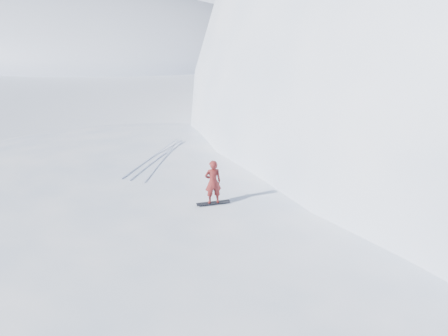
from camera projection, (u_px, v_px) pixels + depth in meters
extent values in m
plane|color=white|center=(132.00, 246.00, 17.04)|extent=(400.00, 400.00, 0.00)
ellipsoid|color=white|center=(187.00, 219.00, 19.17)|extent=(36.00, 28.00, 4.80)
ellipsoid|color=white|center=(404.00, 142.00, 29.95)|extent=(28.00, 24.00, 18.00)
ellipsoid|color=white|center=(46.00, 49.00, 94.67)|extent=(120.00, 70.00, 28.00)
ellipsoid|color=white|center=(243.00, 38.00, 125.02)|extent=(140.00, 90.00, 36.00)
ellipsoid|color=white|center=(26.00, 248.00, 16.91)|extent=(6.00, 5.40, 0.80)
ellipsoid|color=white|center=(203.00, 331.00, 12.57)|extent=(5.00, 4.50, 0.70)
ellipsoid|color=white|center=(168.00, 185.00, 22.86)|extent=(7.00, 6.30, 1.00)
ellipsoid|color=white|center=(316.00, 237.00, 17.68)|extent=(4.00, 3.60, 0.60)
cube|color=black|center=(213.00, 203.00, 15.50)|extent=(1.17, 1.02, 0.02)
imported|color=maroon|center=(213.00, 182.00, 15.16)|extent=(0.76, 0.73, 1.75)
ellipsoid|color=white|center=(59.00, 60.00, 75.34)|extent=(9.24, 7.39, 6.47)
cube|color=silver|center=(153.00, 156.00, 20.30)|extent=(0.76, 5.97, 0.04)
cube|color=silver|center=(159.00, 157.00, 20.16)|extent=(0.91, 5.95, 0.04)
cube|color=silver|center=(164.00, 158.00, 20.04)|extent=(1.78, 5.77, 0.04)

